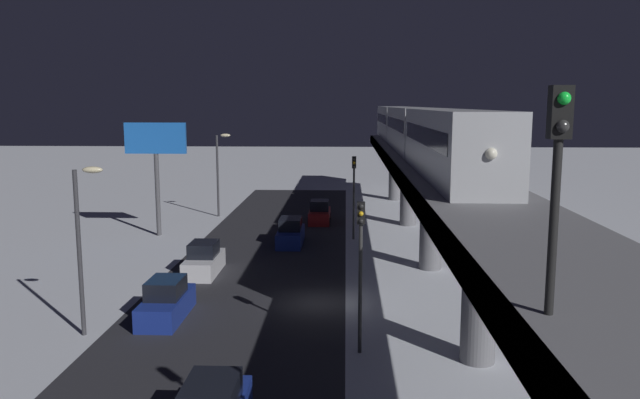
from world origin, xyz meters
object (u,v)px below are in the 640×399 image
object	(u,v)px
sedan_blue_3	(166,302)
sedan_red	(320,214)
traffic_light_mid	(354,185)
subway_train	(412,128)
sedan_white	(204,261)
rail_signal	(558,161)
sedan_blue_2	(291,233)
commercial_billboard	(156,149)
traffic_light_near	(361,255)

from	to	relation	value
sedan_blue_3	sedan_red	bearing A→B (deg)	-104.35
sedan_blue_3	traffic_light_mid	distance (m)	20.76
subway_train	sedan_white	bearing A→B (deg)	44.96
rail_signal	sedan_white	world-z (taller)	rail_signal
sedan_blue_2	commercial_billboard	distance (m)	12.57
sedan_white	sedan_red	bearing A→B (deg)	-110.69
sedan_red	traffic_light_near	size ratio (longest dim) A/B	0.66
subway_train	sedan_blue_3	distance (m)	27.27
subway_train	sedan_blue_2	bearing A→B (deg)	31.05
sedan_red	commercial_billboard	size ratio (longest dim) A/B	0.48
sedan_blue_3	commercial_billboard	distance (m)	20.90
sedan_blue_3	traffic_light_mid	xyz separation A→B (m)	(-9.30, -18.25, 3.40)
sedan_white	sedan_blue_3	world-z (taller)	same
sedan_blue_2	sedan_blue_3	world-z (taller)	same
subway_train	sedan_blue_3	xyz separation A→B (m)	(14.04, 22.10, -7.62)
traffic_light_mid	sedan_blue_2	bearing A→B (deg)	21.34
sedan_blue_2	subway_train	bearing A→B (deg)	31.05
sedan_white	sedan_blue_3	size ratio (longest dim) A/B	0.98
sedan_red	sedan_blue_2	world-z (taller)	same
sedan_red	commercial_billboard	distance (m)	15.12
rail_signal	commercial_billboard	distance (m)	41.45
sedan_blue_2	sedan_blue_3	size ratio (longest dim) A/B	1.05
sedan_white	sedan_blue_2	xyz separation A→B (m)	(-4.60, -8.34, 0.00)
rail_signal	sedan_white	bearing A→B (deg)	-64.78
sedan_white	commercial_billboard	xyz separation A→B (m)	(6.11, -10.99, 6.03)
sedan_white	traffic_light_mid	world-z (taller)	traffic_light_mid
sedan_white	commercial_billboard	size ratio (longest dim) A/B	0.50
traffic_light_near	traffic_light_mid	bearing A→B (deg)	-90.00
sedan_red	sedan_blue_3	xyz separation A→B (m)	(6.40, 25.02, 0.01)
traffic_light_near	rail_signal	bearing A→B (deg)	101.91
sedan_blue_3	commercial_billboard	bearing A→B (deg)	-72.23
sedan_red	sedan_white	distance (m)	18.12
subway_train	traffic_light_mid	size ratio (longest dim) A/B	8.67
sedan_blue_2	sedan_blue_3	bearing A→B (deg)	-105.66
rail_signal	traffic_light_mid	xyz separation A→B (m)	(2.98, -36.25, -5.17)
traffic_light_mid	commercial_billboard	bearing A→B (deg)	-3.01
sedan_red	sedan_blue_2	xyz separation A→B (m)	(1.80, 8.61, 0.01)
sedan_red	sedan_blue_2	bearing A→B (deg)	-101.81
traffic_light_near	traffic_light_mid	world-z (taller)	same
rail_signal	sedan_blue_2	xyz separation A→B (m)	(7.68, -34.41, -8.56)
sedan_white	sedan_blue_3	distance (m)	8.07
subway_train	traffic_light_near	bearing A→B (deg)	79.65
subway_train	rail_signal	world-z (taller)	rail_signal
sedan_blue_3	commercial_billboard	size ratio (longest dim) A/B	0.51
sedan_red	traffic_light_near	xyz separation A→B (m)	(-2.90, 28.89, 3.41)
subway_train	rail_signal	bearing A→B (deg)	87.48
sedan_red	sedan_white	xyz separation A→B (m)	(6.40, 16.95, 0.01)
sedan_white	sedan_blue_2	size ratio (longest dim) A/B	0.94
rail_signal	traffic_light_near	world-z (taller)	rail_signal
sedan_white	traffic_light_near	world-z (taller)	traffic_light_near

